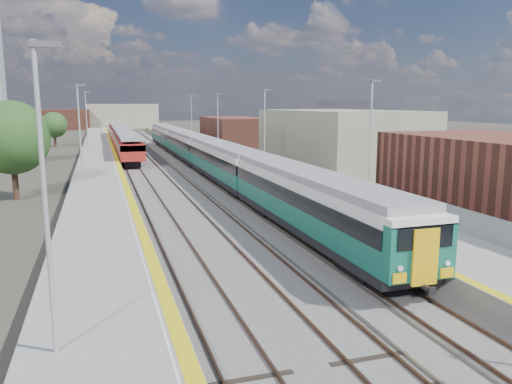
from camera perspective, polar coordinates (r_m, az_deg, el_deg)
name	(u,v)px	position (r m, az deg, el deg)	size (l,w,h in m)	color
ground	(185,169)	(55.66, -8.13, 2.64)	(320.00, 320.00, 0.00)	#47443A
ballast_bed	(162,167)	(57.81, -10.74, 2.86)	(10.50, 155.00, 0.06)	#565451
tracks	(165,164)	(59.52, -10.36, 3.15)	(8.96, 160.00, 0.17)	#4C3323
platform_right	(226,160)	(59.08, -3.47, 3.67)	(4.70, 155.00, 8.52)	slate
platform_left	(99,165)	(57.35, -17.52, 3.01)	(4.30, 155.00, 8.52)	slate
buildings	(59,90)	(143.42, -21.55, 10.82)	(72.00, 185.50, 40.00)	brown
green_train	(202,151)	(53.29, -6.15, 4.65)	(2.74, 76.24, 3.01)	black
red_train	(121,137)	(81.78, -15.14, 6.14)	(2.67, 54.23, 3.37)	black
tree_a	(12,138)	(40.98, -26.16, 5.60)	(5.44, 5.44, 7.37)	#382619
tree_b	(20,128)	(66.87, -25.41, 6.58)	(4.87, 4.87, 6.60)	#382619
tree_c	(54,125)	(89.80, -22.09, 7.11)	(4.24, 4.24, 5.75)	#382619
tree_d	(337,128)	(71.94, 9.29, 7.20)	(4.30, 4.30, 5.83)	#382619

